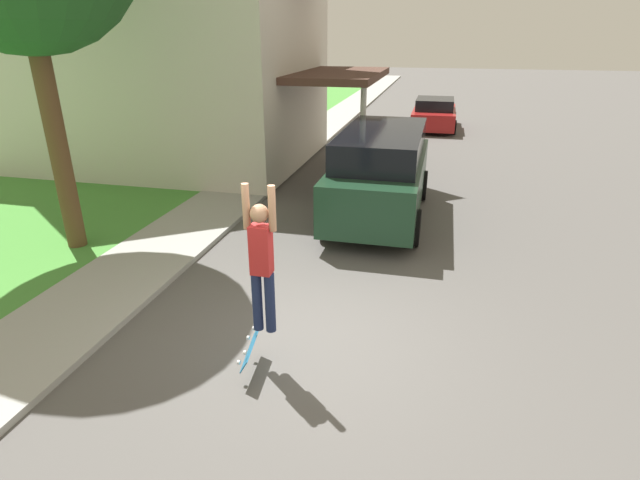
% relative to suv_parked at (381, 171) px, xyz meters
% --- Properties ---
extents(ground_plane, '(120.00, 120.00, 0.00)m').
position_rel_suv_parked_xyz_m(ground_plane, '(-0.39, -5.44, -1.09)').
color(ground_plane, '#54514F').
extents(lawn, '(10.00, 80.00, 0.08)m').
position_rel_suv_parked_xyz_m(lawn, '(-8.39, 0.56, -1.05)').
color(lawn, '#478E38').
rests_on(lawn, ground_plane).
extents(sidewalk, '(1.80, 80.00, 0.10)m').
position_rel_suv_parked_xyz_m(sidewalk, '(-3.99, 0.56, -1.04)').
color(sidewalk, '#9E9E99').
rests_on(sidewalk, ground_plane).
extents(house, '(12.77, 7.83, 8.35)m').
position_rel_suv_parked_xyz_m(house, '(-7.98, 4.08, 3.33)').
color(house, beige).
rests_on(house, lawn).
extents(suv_parked, '(2.08, 5.07, 2.03)m').
position_rel_suv_parked_xyz_m(suv_parked, '(0.00, 0.00, 0.00)').
color(suv_parked, '#193823').
rests_on(suv_parked, ground_plane).
extents(car_down_street, '(1.98, 4.07, 1.35)m').
position_rel_suv_parked_xyz_m(car_down_street, '(0.89, 12.24, -0.45)').
color(car_down_street, maroon).
rests_on(car_down_street, ground_plane).
extents(skateboarder, '(0.41, 0.22, 1.94)m').
position_rel_suv_parked_xyz_m(skateboarder, '(-0.70, -6.12, 0.44)').
color(skateboarder, '#192347').
rests_on(skateboarder, ground_plane).
extents(skateboard, '(0.25, 0.79, 0.28)m').
position_rel_suv_parked_xyz_m(skateboard, '(-0.85, -6.28, -0.75)').
color(skateboard, '#236B99').
rests_on(skateboard, ground_plane).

